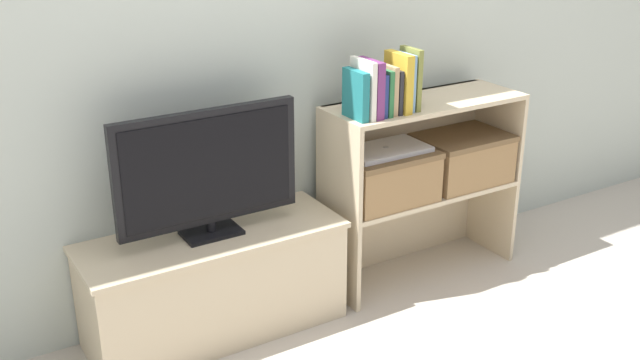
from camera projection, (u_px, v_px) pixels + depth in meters
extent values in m
plane|color=#BCB2A3|center=(341.00, 318.00, 3.10)|extent=(16.00, 16.00, 0.00)
cube|color=#B2BCB2|center=(289.00, 12.00, 2.97)|extent=(10.00, 0.05, 2.40)
cube|color=#CCB793|center=(215.00, 286.00, 2.94)|extent=(1.00, 0.36, 0.41)
cube|color=#CCB793|center=(212.00, 236.00, 2.86)|extent=(1.02, 0.38, 0.02)
cube|color=black|center=(212.00, 232.00, 2.85)|extent=(0.22, 0.14, 0.02)
cylinder|color=black|center=(211.00, 226.00, 2.84)|extent=(0.04, 0.04, 0.04)
cube|color=black|center=(208.00, 167.00, 2.75)|extent=(0.72, 0.03, 0.44)
cube|color=black|center=(210.00, 169.00, 2.74)|extent=(0.66, 0.00, 0.39)
cube|color=#CCB793|center=(338.00, 253.00, 3.20)|extent=(0.02, 0.33, 0.41)
cube|color=#CCB793|center=(490.00, 209.00, 3.62)|extent=(0.02, 0.33, 0.41)
cube|color=#CCB793|center=(398.00, 218.00, 3.53)|extent=(0.86, 0.02, 0.41)
cube|color=#CCB793|center=(421.00, 191.00, 3.33)|extent=(0.86, 0.33, 0.02)
cube|color=#CCB793|center=(339.00, 164.00, 3.04)|extent=(0.02, 0.33, 0.41)
cube|color=#CCB793|center=(498.00, 129.00, 3.47)|extent=(0.02, 0.33, 0.41)
cube|color=#CCB793|center=(402.00, 136.00, 3.38)|extent=(0.86, 0.02, 0.41)
cube|color=#CCB793|center=(426.00, 103.00, 3.18)|extent=(0.86, 0.33, 0.02)
cube|color=#1E7075|center=(356.00, 95.00, 2.90)|extent=(0.03, 0.15, 0.19)
cube|color=silver|center=(363.00, 89.00, 2.91)|extent=(0.02, 0.16, 0.23)
cube|color=#6B2D66|center=(370.00, 88.00, 2.93)|extent=(0.03, 0.16, 0.23)
cube|color=navy|center=(376.00, 94.00, 2.95)|extent=(0.02, 0.14, 0.17)
cube|color=#286638|center=(381.00, 91.00, 2.96)|extent=(0.02, 0.15, 0.19)
cube|color=tan|center=(387.00, 89.00, 2.97)|extent=(0.02, 0.14, 0.20)
cube|color=#232328|center=(391.00, 91.00, 2.99)|extent=(0.02, 0.14, 0.18)
cube|color=gold|center=(398.00, 82.00, 2.99)|extent=(0.04, 0.16, 0.24)
cube|color=#709ECC|center=(405.00, 82.00, 3.01)|extent=(0.02, 0.12, 0.23)
cube|color=olive|center=(410.00, 79.00, 3.02)|extent=(0.02, 0.13, 0.25)
cube|color=#937047|center=(385.00, 176.00, 3.17)|extent=(0.40, 0.29, 0.22)
cube|color=brown|center=(386.00, 154.00, 3.14)|extent=(0.41, 0.30, 0.02)
cube|color=#937047|center=(462.00, 158.00, 3.38)|extent=(0.40, 0.29, 0.22)
cube|color=brown|center=(463.00, 138.00, 3.35)|extent=(0.41, 0.30, 0.02)
cube|color=#BCBCC1|center=(386.00, 150.00, 3.13)|extent=(0.35, 0.21, 0.02)
cylinder|color=#99999E|center=(386.00, 147.00, 3.13)|extent=(0.02, 0.02, 0.00)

